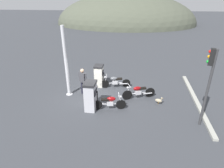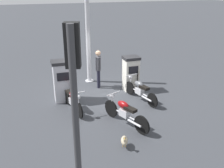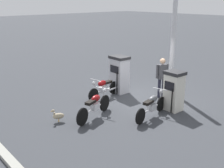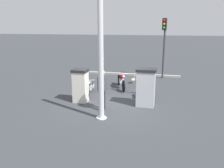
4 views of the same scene
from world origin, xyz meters
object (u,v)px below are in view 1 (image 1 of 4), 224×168
object	(u,v)px
fuel_pump_far	(99,76)
motorcycle_near_pump	(110,102)
wandering_duck	(159,100)
canopy_support_pole	(66,64)
fuel_pump_near	(91,96)
attendant_person	(83,80)
motorcycle_far_pump	(115,81)
roadside_traffic_light	(209,76)
motorcycle_extra	(138,92)

from	to	relation	value
fuel_pump_far	motorcycle_near_pump	distance (m)	3.04
wandering_duck	canopy_support_pole	xyz separation A→B (m)	(-5.53, 0.65, 1.84)
motorcycle_near_pump	wandering_duck	distance (m)	2.91
fuel_pump_near	attendant_person	size ratio (longest dim) A/B	0.97
motorcycle_far_pump	roadside_traffic_light	distance (m)	6.10
motorcycle_far_pump	motorcycle_extra	size ratio (longest dim) A/B	1.00
motorcycle_extra	motorcycle_far_pump	bearing A→B (deg)	138.35
fuel_pump_near	fuel_pump_far	world-z (taller)	fuel_pump_near
wandering_duck	roadside_traffic_light	size ratio (longest dim) A/B	0.13
fuel_pump_far	motorcycle_near_pump	bearing A→B (deg)	-70.05
motorcycle_extra	roadside_traffic_light	bearing A→B (deg)	-38.19
motorcycle_extra	attendant_person	world-z (taller)	attendant_person
fuel_pump_near	roadside_traffic_light	xyz separation A→B (m)	(5.53, -0.82, 1.76)
fuel_pump_far	roadside_traffic_light	size ratio (longest dim) A/B	0.40
attendant_person	motorcycle_near_pump	bearing A→B (deg)	-41.31
motorcycle_extra	attendant_person	distance (m)	3.51
motorcycle_far_pump	motorcycle_near_pump	bearing A→B (deg)	-91.68
fuel_pump_far	canopy_support_pole	size ratio (longest dim) A/B	0.36
fuel_pump_near	canopy_support_pole	size ratio (longest dim) A/B	0.39
fuel_pump_near	wandering_duck	size ratio (longest dim) A/B	3.46
motorcycle_near_pump	wandering_duck	world-z (taller)	motorcycle_near_pump
fuel_pump_near	roadside_traffic_light	world-z (taller)	roadside_traffic_light
attendant_person	fuel_pump_far	bearing A→B (deg)	55.49
roadside_traffic_light	canopy_support_pole	xyz separation A→B (m)	(-7.25, 2.38, -0.53)
wandering_duck	canopy_support_pole	world-z (taller)	canopy_support_pole
wandering_duck	roadside_traffic_light	world-z (taller)	roadside_traffic_light
canopy_support_pole	roadside_traffic_light	bearing A→B (deg)	-18.17
attendant_person	canopy_support_pole	bearing A→B (deg)	-169.07
fuel_pump_far	motorcycle_far_pump	size ratio (longest dim) A/B	0.76
motorcycle_near_pump	attendant_person	world-z (taller)	attendant_person
attendant_person	wandering_duck	world-z (taller)	attendant_person
fuel_pump_near	attendant_person	distance (m)	1.93
roadside_traffic_light	canopy_support_pole	size ratio (longest dim) A/B	0.89
fuel_pump_far	attendant_person	bearing A→B (deg)	-124.51
fuel_pump_near	wandering_duck	bearing A→B (deg)	13.52
attendant_person	roadside_traffic_light	distance (m)	7.04
fuel_pump_near	motorcycle_extra	world-z (taller)	fuel_pump_near
attendant_person	roadside_traffic_light	bearing A→B (deg)	-21.86
attendant_person	motorcycle_far_pump	bearing A→B (deg)	29.12
fuel_pump_far	motorcycle_near_pump	world-z (taller)	fuel_pump_far
motorcycle_far_pump	roadside_traffic_light	world-z (taller)	roadside_traffic_light
motorcycle_extra	roadside_traffic_light	world-z (taller)	roadside_traffic_light
fuel_pump_near	fuel_pump_far	distance (m)	2.94
roadside_traffic_light	canopy_support_pole	distance (m)	7.64
motorcycle_near_pump	fuel_pump_far	bearing A→B (deg)	109.95
motorcycle_far_pump	wandering_duck	bearing A→B (deg)	-35.13
fuel_pump_far	wandering_duck	distance (m)	4.35
fuel_pump_near	motorcycle_near_pump	xyz separation A→B (m)	(1.03, 0.10, -0.38)
fuel_pump_near	motorcycle_far_pump	bearing A→B (deg)	68.46
motorcycle_far_pump	fuel_pump_near	bearing A→B (deg)	-111.54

